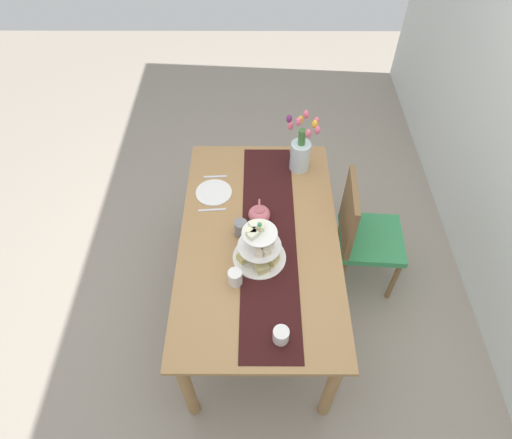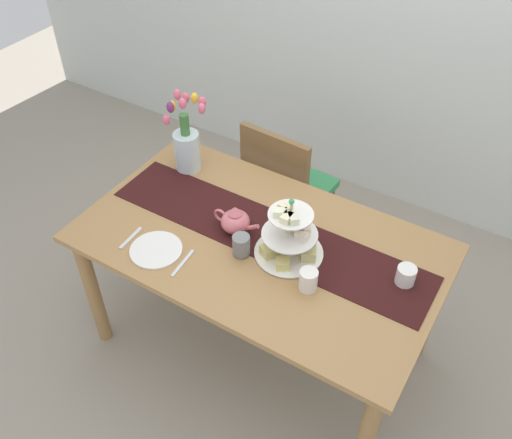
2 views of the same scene
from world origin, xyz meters
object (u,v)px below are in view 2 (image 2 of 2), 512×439
Objects in this scene: dining_table at (260,258)px; tulip_vase at (187,143)px; tiered_cake_stand at (290,239)px; dinner_plate_left at (156,250)px; cream_jug at (406,276)px; chair_left at (285,186)px; knife_left at (183,263)px; fork_left at (131,238)px; teapot at (235,221)px; mug_white_text at (308,280)px; mug_grey at (241,245)px.

tulip_vase is (-0.59, 0.27, 0.26)m from dining_table.
dinner_plate_left is (-0.50, -0.29, -0.09)m from tiered_cake_stand.
dining_table is 0.70m from tulip_vase.
tiered_cake_stand reaches higher than cream_jug.
chair_left is 5.35× the size of knife_left.
dining_table is 0.37m from knife_left.
tulip_vase reaches higher than fork_left.
tulip_vase reaches higher than teapot.
tiered_cake_stand reaches higher than mug_white_text.
dinner_plate_left is at bearing -150.14° from tiered_cake_stand.
chair_left is at bearing 51.66° from tulip_vase.
mug_grey is at bearing 176.34° from mug_white_text.
knife_left is (0.38, -0.56, -0.15)m from tulip_vase.
teapot is at bearing 74.78° from knife_left.
mug_white_text is at bearing -39.35° from tiered_cake_stand.
knife_left is at bearing -134.77° from mug_grey.
tiered_cake_stand is 1.28× the size of teapot.
teapot is 1.59× the size of fork_left.
dining_table is 0.20m from mug_grey.
dining_table is at bearing -24.40° from tulip_vase.
mug_grey reaches higher than dinner_plate_left.
teapot reaches higher than cream_jug.
knife_left is 0.26m from mug_grey.
fork_left is at bearing -80.72° from tulip_vase.
cream_jug is (0.48, 0.10, -0.05)m from tiered_cake_stand.
mug_grey is at bearing -148.90° from tiered_cake_stand.
mug_white_text reaches higher than cream_jug.
teapot is 0.37m from dinner_plate_left.
fork_left is 0.29m from knife_left.
teapot reaches higher than mug_white_text.
teapot is 1.04× the size of dinner_plate_left.
chair_left is 1.05m from fork_left.
dining_table is 0.21m from teapot.
tulip_vase reaches higher than dining_table.
cream_jug is 0.50× the size of knife_left.
teapot is (-0.13, 0.00, 0.17)m from dining_table.
dining_table is 6.75× the size of teapot.
fork_left is 1.58× the size of mug_grey.
tiered_cake_stand is at bearing -19.86° from tulip_vase.
tiered_cake_stand is 0.50m from cream_jug.
chair_left is 3.96× the size of dinner_plate_left.
tulip_vase reaches higher than chair_left.
tiered_cake_stand is at bearing 0.01° from teapot.
dinner_plate_left reaches higher than knife_left.
tulip_vase is 2.88× the size of fork_left.
chair_left is 0.78m from teapot.
tulip_vase reaches higher than tiered_cake_stand.
mug_white_text is at bearing -23.83° from tulip_vase.
tiered_cake_stand reaches higher than dinner_plate_left.
tulip_vase is at bearing 156.17° from mug_white_text.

